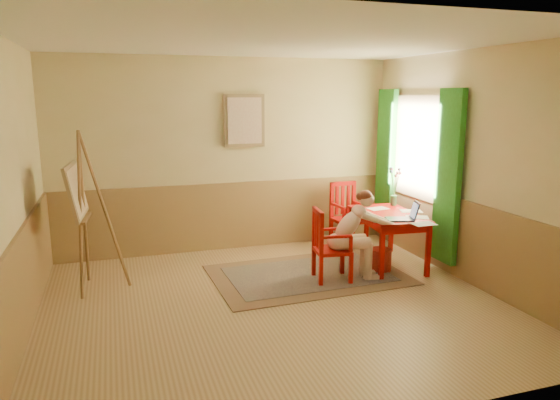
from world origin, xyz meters
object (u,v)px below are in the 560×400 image
object	(u,v)px
laptop	(404,216)
easel	(80,197)
chair_back	(347,215)
figure	(354,231)
chair_left	(329,245)
table	(388,220)

from	to	relation	value
laptop	easel	world-z (taller)	easel
chair_back	figure	world-z (taller)	figure
chair_back	laptop	xyz separation A→B (m)	(0.13, -1.37, 0.28)
chair_left	figure	distance (m)	0.36
chair_back	easel	world-z (taller)	easel
figure	table	bearing A→B (deg)	28.76
easel	figure	bearing A→B (deg)	-12.35
table	chair_back	bearing A→B (deg)	97.91
chair_left	table	bearing A→B (deg)	18.17
chair_left	laptop	xyz separation A→B (m)	(1.00, -0.08, 0.31)
table	easel	distance (m)	3.88
table	figure	world-z (taller)	figure
chair_left	chair_back	world-z (taller)	chair_back
chair_left	chair_back	distance (m)	1.56
chair_left	easel	bearing A→B (deg)	167.28
laptop	easel	xyz separation A→B (m)	(-3.84, 0.72, 0.35)
table	laptop	size ratio (longest dim) A/B	2.91
chair_left	easel	xyz separation A→B (m)	(-2.84, 0.64, 0.66)
laptop	table	bearing A→B (deg)	89.75
chair_left	easel	distance (m)	2.99
table	chair_left	world-z (taller)	chair_left
table	chair_left	xyz separation A→B (m)	(-1.00, -0.33, -0.17)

